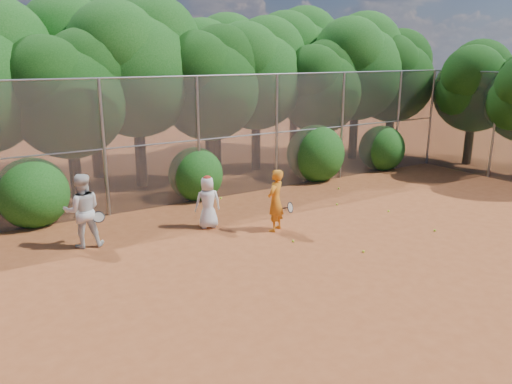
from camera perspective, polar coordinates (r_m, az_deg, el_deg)
ground at (r=12.31m, az=10.19°, el=-6.94°), size 80.00×80.00×0.00m
fence_back at (r=16.48m, az=-3.80°, el=6.39°), size 20.05×0.09×4.03m
fence_side at (r=21.22m, az=25.60°, el=6.95°), size 0.09×6.09×4.03m
tree_2 at (r=16.59m, az=-20.61°, el=10.85°), size 3.99×3.47×5.47m
tree_3 at (r=18.18m, az=-13.54°, el=14.28°), size 4.89×4.26×6.70m
tree_4 at (r=18.60m, az=-5.33°, el=12.68°), size 4.19×3.64×5.73m
tree_5 at (r=20.50m, az=0.07°, el=13.80°), size 4.51×3.92×6.17m
tree_6 at (r=21.15m, az=7.43°, el=12.16°), size 3.86×3.36×5.29m
tree_7 at (r=23.22m, az=11.51°, el=14.27°), size 4.77×4.14×6.53m
tree_8 at (r=24.42m, az=15.47°, el=12.99°), size 4.25×3.70×5.82m
tree_10 at (r=20.02m, az=-18.45°, el=14.66°), size 5.15×4.48×7.06m
tree_11 at (r=21.41m, az=-4.60°, el=14.14°), size 4.64×4.03×6.35m
tree_12 at (r=24.28m, az=4.53°, el=15.11°), size 5.02×4.37×6.88m
tree_13 at (r=23.43m, az=23.80°, el=11.32°), size 3.86×3.36×5.29m
bush_0 at (r=15.24m, az=-24.22°, el=0.25°), size 2.00×2.00×2.00m
bush_1 at (r=16.59m, az=-6.91°, el=2.31°), size 1.80×1.80×1.80m
bush_2 at (r=19.12m, az=6.82°, el=4.68°), size 2.20×2.20×2.20m
bush_3 at (r=21.47m, az=14.19°, el=5.09°), size 1.90×1.90×1.90m
player_yellow at (r=13.41m, az=2.25°, el=-0.98°), size 0.88×0.67×1.70m
player_teen at (r=13.73m, az=-5.54°, el=-1.14°), size 0.79×0.60×1.48m
player_white at (r=12.98m, az=-19.21°, el=-2.03°), size 1.02×0.87×1.86m
ball_0 at (r=15.73m, az=14.90°, el=-2.11°), size 0.07×0.07×0.07m
ball_1 at (r=16.08m, az=9.25°, el=-1.40°), size 0.07×0.07×0.07m
ball_2 at (r=12.43m, az=12.18°, el=-6.65°), size 0.07×0.07×0.07m
ball_3 at (r=14.40m, az=19.76°, el=-4.15°), size 0.07×0.07×0.07m
ball_4 at (r=12.84m, az=4.26°, el=-5.61°), size 0.07×0.07×0.07m
ball_5 at (r=17.99m, az=9.43°, el=0.41°), size 0.07×0.07×0.07m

